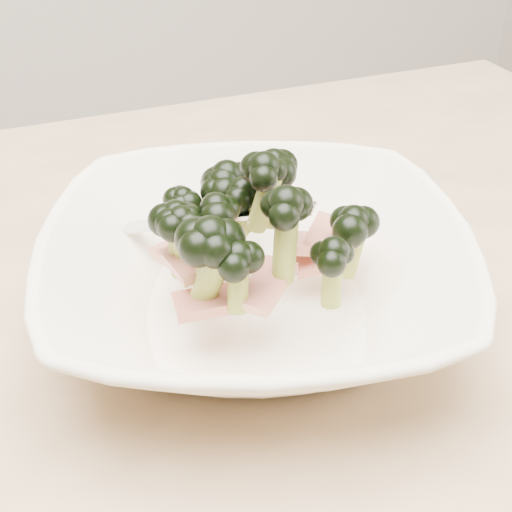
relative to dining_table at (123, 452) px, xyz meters
The scene contains 2 objects.
dining_table is the anchor object (origin of this frame).
broccoli_dish 0.17m from the dining_table, ahead, with size 0.36×0.36×0.12m.
Camera 1 is at (-0.04, -0.37, 1.06)m, focal length 50.00 mm.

